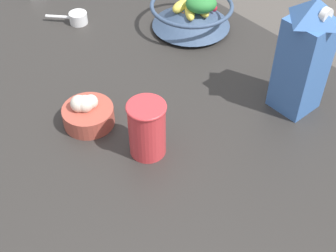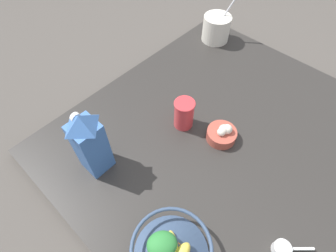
{
  "view_description": "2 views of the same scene",
  "coord_description": "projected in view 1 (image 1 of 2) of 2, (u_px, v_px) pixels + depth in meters",
  "views": [
    {
      "loc": [
        -0.3,
        -0.68,
        0.69
      ],
      "look_at": [
        0.11,
        -0.2,
        0.08
      ],
      "focal_mm": 50.0,
      "sensor_mm": 36.0,
      "label": 1
    },
    {
      "loc": [
        0.53,
        0.16,
        0.8
      ],
      "look_at": [
        0.13,
        -0.2,
        0.08
      ],
      "focal_mm": 28.0,
      "sensor_mm": 36.0,
      "label": 2
    }
  ],
  "objects": [
    {
      "name": "fruit_bowl",
      "position": [
        192.0,
        13.0,
        1.17
      ],
      "size": [
        0.21,
        0.21,
        0.1
      ],
      "color": "#384C6B",
      "rests_on": "countertop"
    },
    {
      "name": "garlic_bowl",
      "position": [
        88.0,
        113.0,
        0.93
      ],
      "size": [
        0.1,
        0.1,
        0.07
      ],
      "color": "#B24C3D",
      "rests_on": "countertop"
    },
    {
      "name": "measuring_scoop",
      "position": [
        77.0,
        18.0,
        1.21
      ],
      "size": [
        0.09,
        0.09,
        0.03
      ],
      "color": "white",
      "rests_on": "countertop"
    },
    {
      "name": "drinking_cup",
      "position": [
        147.0,
        128.0,
        0.85
      ],
      "size": [
        0.07,
        0.07,
        0.11
      ],
      "color": "#DB383D",
      "rests_on": "countertop"
    },
    {
      "name": "milk_carton",
      "position": [
        304.0,
        56.0,
        0.9
      ],
      "size": [
        0.08,
        0.08,
        0.25
      ],
      "color": "#3D6BB2",
      "rests_on": "countertop"
    },
    {
      "name": "countertop",
      "position": [
        67.0,
        119.0,
        0.98
      ],
      "size": [
        1.11,
        1.11,
        0.03
      ],
      "color": "#2D2B28",
      "rests_on": "ground_plane"
    },
    {
      "name": "ground_plane",
      "position": [
        68.0,
        124.0,
        0.99
      ],
      "size": [
        6.0,
        6.0,
        0.0
      ],
      "primitive_type": "plane",
      "color": "#4C4742"
    }
  ]
}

